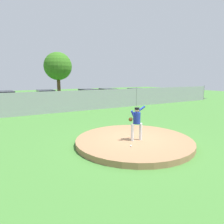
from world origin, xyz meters
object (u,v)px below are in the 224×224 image
pitcher_youth (137,120)px  parked_car_slate (88,97)px  baseball (131,146)px  parked_car_charcoal (5,101)px  parked_car_teal (46,98)px  traffic_cone_orange (118,98)px  parked_car_white (138,95)px  parked_car_silver (108,96)px

pitcher_youth → parked_car_slate: pitcher_youth is taller
baseball → parked_car_charcoal: 15.54m
parked_car_teal → traffic_cone_orange: 10.09m
parked_car_slate → parked_car_white: size_ratio=0.90×
traffic_cone_orange → parked_car_teal: bearing=-172.7°
parked_car_teal → traffic_cone_orange: (9.99, 1.28, -0.58)m
parked_car_white → traffic_cone_orange: 2.87m
parked_car_teal → traffic_cone_orange: parked_car_teal is taller
pitcher_youth → parked_car_teal: 15.20m
parked_car_silver → baseball: bearing=-116.3°
pitcher_youth → parked_car_charcoal: bearing=107.6°
pitcher_youth → parked_car_teal: bearing=92.5°
baseball → parked_car_slate: size_ratio=0.02×
parked_car_white → parked_car_charcoal: bearing=-179.9°
baseball → parked_car_slate: (4.75, 15.08, 0.55)m
parked_car_white → parked_car_teal: bearing=176.8°
parked_car_silver → parked_car_white: 4.36m
parked_car_charcoal → parked_car_teal: size_ratio=0.98×
pitcher_youth → parked_car_teal: (-0.65, 15.18, -0.34)m
parked_car_charcoal → parked_car_white: 15.98m
parked_car_slate → pitcher_youth: bearing=-105.6°
parked_car_teal → parked_car_slate: size_ratio=1.15×
parked_car_slate → traffic_cone_orange: 5.65m
traffic_cone_orange → parked_car_charcoal: bearing=-171.9°
pitcher_youth → parked_car_silver: 16.75m
parked_car_charcoal → parked_car_slate: bearing=0.3°
parked_car_charcoal → parked_car_slate: 8.66m
parked_car_teal → parked_car_slate: parked_car_teal is taller
baseball → traffic_cone_orange: (10.03, 17.01, -0.02)m
parked_car_silver → parked_car_slate: (-3.01, -0.66, 0.02)m
baseball → traffic_cone_orange: traffic_cone_orange is taller
parked_car_silver → parked_car_charcoal: bearing=-176.5°
parked_car_charcoal → parked_car_teal: 4.01m
parked_car_charcoal → parked_car_teal: (3.95, 0.70, -0.02)m
parked_car_white → traffic_cone_orange: bearing=136.3°
parked_car_slate → parked_car_white: bearing=-0.1°
pitcher_youth → parked_car_silver: (7.07, 15.18, -0.37)m
parked_car_charcoal → parked_car_white: parked_car_charcoal is taller
pitcher_youth → baseball: 1.26m
parked_car_silver → parked_car_teal: size_ratio=0.89×
parked_car_silver → pitcher_youth: bearing=-115.0°
parked_car_teal → parked_car_slate: (4.71, -0.66, -0.01)m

